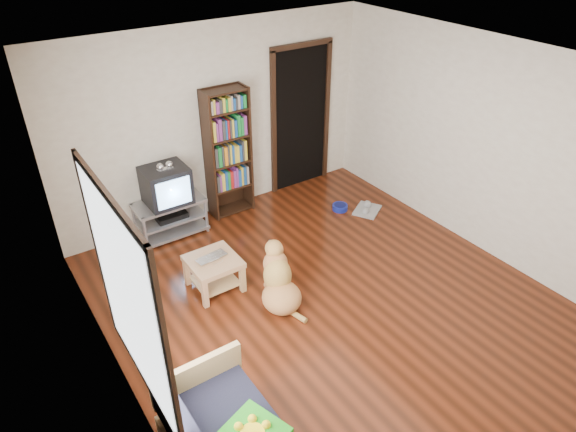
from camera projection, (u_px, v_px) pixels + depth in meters
ground at (329, 301)px, 5.74m from camera, size 5.00×5.00×0.00m
ceiling at (342, 69)px, 4.36m from camera, size 5.00×5.00×0.00m
wall_back at (217, 122)px, 6.81m from camera, size 4.50×0.00×4.50m
wall_left at (108, 283)px, 3.98m from camera, size 0.00×5.00×5.00m
wall_right at (482, 148)px, 6.12m from camera, size 0.00×5.00×5.00m
laptop at (214, 260)px, 5.71m from camera, size 0.37×0.26×0.03m
dog_bowl at (340, 207)px, 7.40m from camera, size 0.22×0.22×0.08m
grey_rag at (367, 210)px, 7.38m from camera, size 0.51×0.48×0.03m
window at (128, 298)px, 3.53m from camera, size 0.03×1.46×1.70m
doorway at (301, 115)px, 7.53m from camera, size 1.03×0.05×2.19m
tv_stand at (171, 217)px, 6.75m from camera, size 0.90×0.45×0.50m
crt_tv at (165, 184)px, 6.51m from camera, size 0.55×0.52×0.58m
bookshelf at (227, 146)px, 6.88m from camera, size 0.60×0.30×1.80m
coffee_table at (214, 268)px, 5.80m from camera, size 0.55×0.55×0.40m
dog at (279, 282)px, 5.63m from camera, size 0.56×0.85×0.70m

